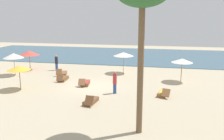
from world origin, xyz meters
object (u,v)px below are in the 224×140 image
at_px(umbrella_0, 182,61).
at_px(umbrella_2, 13,56).
at_px(umbrella_3, 19,68).
at_px(lounger_0, 63,79).
at_px(lounger_5, 63,73).
at_px(lounger_1, 91,101).
at_px(person_0, 57,63).
at_px(lounger_2, 85,83).
at_px(umbrella_4, 29,53).
at_px(umbrella_1, 123,54).
at_px(lounger_4, 163,93).
at_px(person_1, 115,82).

bearing_deg(umbrella_0, umbrella_2, -177.17).
height_order(umbrella_3, lounger_0, umbrella_3).
bearing_deg(lounger_5, lounger_1, -55.35).
bearing_deg(lounger_0, lounger_1, -51.49).
bearing_deg(person_0, lounger_5, -51.83).
distance_m(lounger_2, person_0, 7.02).
distance_m(umbrella_4, lounger_1, 13.33).
relative_size(umbrella_1, lounger_4, 1.22).
xyz_separation_m(lounger_5, person_0, (-1.56, 1.99, 0.68)).
xyz_separation_m(umbrella_4, lounger_2, (7.89, -4.69, -1.71)).
height_order(umbrella_0, umbrella_2, umbrella_2).
height_order(umbrella_0, umbrella_4, same).
bearing_deg(umbrella_0, person_1, -138.76).
relative_size(person_0, person_1, 0.97).
height_order(umbrella_4, person_0, umbrella_4).
relative_size(umbrella_0, umbrella_3, 1.09).
bearing_deg(lounger_5, lounger_2, -42.46).
bearing_deg(lounger_1, person_1, 64.87).
xyz_separation_m(lounger_4, person_1, (-3.70, -0.22, 0.72)).
distance_m(lounger_0, lounger_1, 6.82).
bearing_deg(umbrella_1, umbrella_0, -22.25).
height_order(lounger_1, person_1, person_1).
xyz_separation_m(lounger_2, person_1, (2.96, -1.79, 0.72)).
distance_m(umbrella_1, person_0, 7.50).
xyz_separation_m(lounger_1, lounger_2, (-1.77, 4.32, 0.00)).
height_order(lounger_2, lounger_4, lounger_4).
distance_m(lounger_0, lounger_2, 2.68).
relative_size(lounger_0, lounger_1, 1.00).
height_order(umbrella_1, lounger_5, umbrella_1).
distance_m(lounger_0, person_0, 4.71).
bearing_deg(lounger_1, lounger_5, 124.65).
height_order(umbrella_0, person_0, umbrella_0).
bearing_deg(lounger_5, umbrella_3, -105.43).
distance_m(lounger_1, person_1, 2.89).
relative_size(umbrella_1, lounger_0, 1.30).
relative_size(umbrella_0, lounger_2, 1.20).
distance_m(umbrella_0, umbrella_3, 13.97).
bearing_deg(person_1, umbrella_1, 93.47).
bearing_deg(lounger_4, umbrella_4, 156.73).
bearing_deg(lounger_2, lounger_5, 137.54).
bearing_deg(lounger_2, umbrella_4, 149.27).
height_order(umbrella_3, lounger_2, umbrella_3).
distance_m(umbrella_4, lounger_4, 15.93).
distance_m(person_0, person_1, 10.38).
relative_size(umbrella_1, lounger_1, 1.30).
bearing_deg(umbrella_1, person_0, -178.92).
relative_size(umbrella_2, person_1, 1.29).
height_order(umbrella_2, lounger_4, umbrella_2).
height_order(lounger_0, lounger_4, lounger_0).
bearing_deg(umbrella_3, umbrella_2, 127.29).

